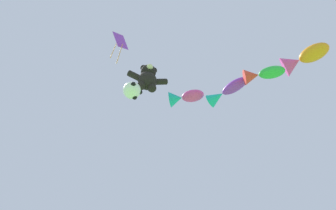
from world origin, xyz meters
TOP-DOWN VIEW (x-y plane):
  - teddy_bear_kite at (-1.66, 5.62)m, footprint 2.04×0.90m
  - soccer_ball_kite at (-2.28, 5.51)m, footprint 0.86×0.86m
  - fish_kite_magenta at (0.67, 6.91)m, footprint 2.09×1.60m
  - fish_kite_violet at (2.61, 5.75)m, footprint 1.94×2.31m
  - fish_kite_emerald at (3.78, 4.07)m, footprint 2.09×1.56m
  - fish_kite_tangerine at (5.62, 2.95)m, footprint 2.20×2.28m
  - diamond_kite at (-3.40, 5.01)m, footprint 0.98×0.83m

SIDE VIEW (x-z plane):
  - soccer_ball_kite at x=-2.28m, z-range 10.49..11.28m
  - teddy_bear_kite at x=-1.66m, z-range 11.38..13.45m
  - fish_kite_emerald at x=3.78m, z-range 12.19..12.99m
  - fish_kite_violet at x=2.61m, z-range 12.60..13.38m
  - fish_kite_tangerine at x=5.62m, z-range 12.59..13.65m
  - fish_kite_magenta at x=0.67m, z-range 12.92..13.82m
  - diamond_kite at x=-3.40m, z-range 12.78..15.73m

